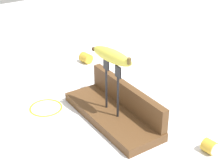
{
  "coord_description": "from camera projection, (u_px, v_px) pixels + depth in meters",
  "views": [
    {
      "loc": [
        0.8,
        -0.53,
        0.65
      ],
      "look_at": [
        0.0,
        0.0,
        0.13
      ],
      "focal_mm": 57.47,
      "sensor_mm": 36.0,
      "label": 1
    }
  ],
  "objects": [
    {
      "name": "banana_chunk_far",
      "position": [
        86.0,
        58.0,
        1.53
      ],
      "size": [
        0.05,
        0.05,
        0.04
      ],
      "color": "gold",
      "rests_on": "ground"
    },
    {
      "name": "ground_plane",
      "position": [
        112.0,
        119.0,
        1.15
      ],
      "size": [
        3.0,
        3.0,
        0.0
      ],
      "primitive_type": "plane",
      "color": "silver"
    },
    {
      "name": "board_backstop",
      "position": [
        127.0,
        96.0,
        1.15
      ],
      "size": [
        0.37,
        0.02,
        0.08
      ],
      "primitive_type": "cube",
      "color": "brown",
      "rests_on": "wooden_board"
    },
    {
      "name": "fork_stand_center",
      "position": [
        111.0,
        83.0,
        1.09
      ],
      "size": [
        0.09,
        0.01,
        0.17
      ],
      "color": "black",
      "rests_on": "wooden_board"
    },
    {
      "name": "wooden_board",
      "position": [
        112.0,
        115.0,
        1.15
      ],
      "size": [
        0.38,
        0.14,
        0.03
      ],
      "primitive_type": "cube",
      "color": "brown",
      "rests_on": "ground"
    },
    {
      "name": "banana_raised_center",
      "position": [
        111.0,
        56.0,
        1.05
      ],
      "size": [
        0.16,
        0.06,
        0.04
      ],
      "color": "#DBD147",
      "rests_on": "fork_stand_center"
    },
    {
      "name": "wire_coil",
      "position": [
        46.0,
        107.0,
        1.21
      ],
      "size": [
        0.11,
        0.11,
        0.01
      ],
      "primitive_type": "torus",
      "color": "gold",
      "rests_on": "ground"
    },
    {
      "name": "banana_chunk_near",
      "position": [
        210.0,
        146.0,
        1.0
      ],
      "size": [
        0.04,
        0.04,
        0.04
      ],
      "color": "gold",
      "rests_on": "ground"
    }
  ]
}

